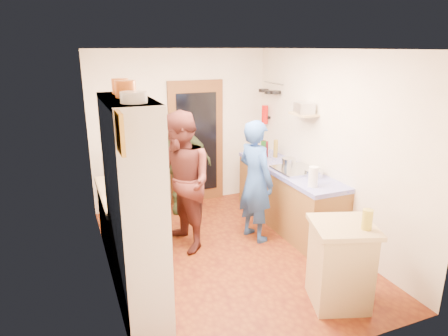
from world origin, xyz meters
TOP-DOWN VIEW (x-y plane):
  - floor at (0.00, 0.00)m, footprint 3.00×4.00m
  - ceiling at (0.00, 0.00)m, footprint 3.00×4.00m
  - wall_back at (0.00, 2.01)m, footprint 3.00×0.02m
  - wall_front at (0.00, -2.01)m, footprint 3.00×0.02m
  - wall_left at (-1.51, 0.00)m, footprint 0.02×4.00m
  - wall_right at (1.51, 0.00)m, footprint 0.02×4.00m
  - door_frame at (0.25, 1.97)m, footprint 0.95×0.06m
  - door_glass at (0.25, 1.94)m, footprint 0.70×0.02m
  - hutch_body at (-1.30, -0.80)m, footprint 0.40×1.20m
  - hutch_top_shelf at (-1.30, -0.80)m, footprint 0.40×1.14m
  - plate_stack at (-1.30, -1.15)m, footprint 0.21×0.21m
  - orange_pot_a at (-1.30, -0.76)m, footprint 0.18×0.18m
  - orange_pot_b at (-1.30, -0.46)m, footprint 0.16×0.16m
  - left_counter_base at (-1.20, 0.45)m, footprint 0.60×1.40m
  - left_counter_top at (-1.20, 0.45)m, footprint 0.64×1.44m
  - toaster at (-1.15, -0.04)m, footprint 0.28×0.21m
  - kettle at (-1.25, 0.36)m, footprint 0.16×0.16m
  - orange_bowl at (-1.12, 0.59)m, footprint 0.24×0.24m
  - chopping_board at (-1.18, 0.92)m, footprint 0.34×0.29m
  - right_counter_base at (1.20, 0.50)m, footprint 0.60×2.20m
  - right_counter_top at (1.20, 0.50)m, footprint 0.62×2.22m
  - hob at (1.20, 0.33)m, footprint 0.55×0.58m
  - pot_on_hob at (1.15, 0.44)m, footprint 0.21×0.21m
  - bottle_a at (1.05, 1.04)m, footprint 0.09×0.09m
  - bottle_b at (1.18, 1.19)m, footprint 0.07×0.07m
  - bottle_c at (1.31, 1.11)m, footprint 0.09×0.09m
  - paper_towel at (1.05, -0.33)m, footprint 0.13×0.13m
  - mixing_bowl at (1.30, 0.02)m, footprint 0.33×0.33m
  - island_base at (0.67, -1.42)m, footprint 0.70×0.70m
  - island_top at (0.67, -1.42)m, footprint 0.79×0.79m
  - cutting_board at (0.64, -1.36)m, footprint 0.42×0.38m
  - oil_jar at (0.80, -1.60)m, footprint 0.13×0.13m
  - pan_rail at (1.46, 1.52)m, footprint 0.02×0.65m
  - pan_hang_a at (1.40, 1.35)m, footprint 0.18×0.18m
  - pan_hang_b at (1.40, 1.55)m, footprint 0.16×0.16m
  - pan_hang_c at (1.40, 1.75)m, footprint 0.17×0.17m
  - wall_shelf at (1.37, 0.45)m, footprint 0.26×0.42m
  - radio at (1.37, 0.45)m, footprint 0.28×0.34m
  - ext_bracket at (1.47, 1.70)m, footprint 0.06×0.10m
  - fire_extinguisher at (1.41, 1.70)m, footprint 0.11×0.11m
  - picture_frame at (-1.48, -1.55)m, footprint 0.03×0.25m
  - person_hob at (0.57, 0.26)m, footprint 0.55×0.70m
  - person_left at (-0.47, 0.42)m, footprint 0.87×1.03m
  - person_back at (-0.13, 1.60)m, footprint 1.04×0.63m

SIDE VIEW (x-z plane):
  - floor at x=0.00m, z-range -0.02..0.00m
  - right_counter_base at x=1.20m, z-range 0.00..0.84m
  - left_counter_base at x=-1.20m, z-range 0.00..0.85m
  - island_base at x=0.67m, z-range 0.00..0.86m
  - person_back at x=-0.13m, z-range 0.00..1.65m
  - person_hob at x=0.57m, z-range 0.00..1.70m
  - right_counter_top at x=1.20m, z-range 0.84..0.90m
  - left_counter_top at x=-1.20m, z-range 0.85..0.90m
  - island_top at x=0.67m, z-range 0.86..0.91m
  - cutting_board at x=0.64m, z-range 0.89..0.91m
  - chopping_board at x=-1.18m, z-range 0.90..0.92m
  - hob at x=1.20m, z-range 0.90..0.94m
  - person_left at x=-0.47m, z-range 0.00..1.86m
  - orange_bowl at x=-1.12m, z-range 0.90..0.99m
  - mixing_bowl at x=1.30m, z-range 0.90..1.00m
  - kettle at x=-1.25m, z-range 0.90..1.07m
  - toaster at x=-1.15m, z-range 0.90..1.09m
  - pot_on_hob at x=1.15m, z-range 0.94..1.07m
  - oil_jar at x=0.80m, z-range 0.91..1.12m
  - bottle_b at x=1.18m, z-range 0.90..1.16m
  - paper_towel at x=1.05m, z-range 0.90..1.17m
  - bottle_c at x=1.31m, z-range 0.90..1.19m
  - door_frame at x=0.25m, z-range 0.00..2.10m
  - door_glass at x=0.25m, z-range 0.20..1.90m
  - bottle_a at x=1.05m, z-range 0.90..1.21m
  - hutch_body at x=-1.30m, z-range 0.00..2.20m
  - wall_back at x=0.00m, z-range 0.00..2.60m
  - wall_front at x=0.00m, z-range 0.00..2.60m
  - wall_left at x=-1.51m, z-range 0.00..2.60m
  - wall_right at x=1.51m, z-range 0.00..2.60m
  - ext_bracket at x=1.47m, z-range 1.43..1.47m
  - fire_extinguisher at x=1.41m, z-range 1.34..1.66m
  - wall_shelf at x=1.37m, z-range 1.69..1.71m
  - radio at x=1.37m, z-range 1.72..1.86m
  - pan_hang_b at x=1.40m, z-range 1.88..1.92m
  - pan_hang_c at x=1.40m, z-range 1.89..1.93m
  - pan_hang_a at x=1.40m, z-range 1.90..1.94m
  - pan_rail at x=1.46m, z-range 2.04..2.06m
  - picture_frame at x=-1.48m, z-range 1.90..2.20m
  - hutch_top_shelf at x=-1.30m, z-range 2.16..2.20m
  - plate_stack at x=-1.30m, z-range 2.20..2.29m
  - orange_pot_b at x=-1.30m, z-range 2.20..2.34m
  - orange_pot_a at x=-1.30m, z-range 2.20..2.35m
  - ceiling at x=0.00m, z-range 2.60..2.62m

